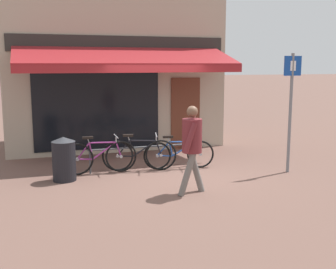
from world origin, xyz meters
TOP-DOWN VIEW (x-y plane):
  - ground_plane at (0.00, 0.00)m, footprint 160.00×160.00m
  - shop_front at (-0.51, 4.43)m, footprint 6.32×4.66m
  - bike_rack_rail at (-0.52, 0.82)m, footprint 2.57×0.04m
  - bicycle_purple at (-1.54, 0.78)m, footprint 1.74×0.52m
  - bicycle_black at (-0.61, 0.74)m, footprint 1.72×0.60m
  - bicycle_blue at (0.35, 0.65)m, footprint 1.71×0.52m
  - pedestrian_adult at (-0.09, -1.30)m, footprint 0.63×0.60m
  - litter_bin at (-2.36, 0.43)m, footprint 0.51×0.51m
  - parking_sign at (2.65, -0.48)m, footprint 0.44×0.07m

SIDE VIEW (x-z plane):
  - ground_plane at x=0.00m, z-range 0.00..0.00m
  - bicycle_blue at x=0.35m, z-range -0.04..0.77m
  - bicycle_purple at x=-1.54m, z-range -0.04..0.83m
  - bicycle_black at x=-0.61m, z-range -0.04..0.84m
  - bike_rack_rail at x=-0.52m, z-range 0.17..0.74m
  - litter_bin at x=-2.36m, z-range 0.00..0.96m
  - pedestrian_adult at x=-0.09m, z-range 0.19..1.92m
  - parking_sign at x=2.65m, z-range 0.29..3.03m
  - shop_front at x=-0.51m, z-range -0.01..5.67m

